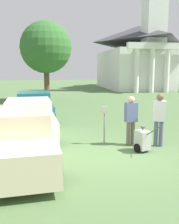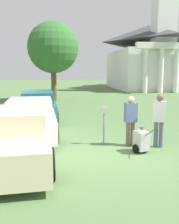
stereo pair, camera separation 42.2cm
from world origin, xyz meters
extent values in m
plane|color=#517042|center=(0.00, 0.00, 0.00)|extent=(120.00, 120.00, 0.00)
cube|color=beige|center=(-3.01, -0.05, 0.60)|extent=(2.13, 4.99, 0.78)
cube|color=beige|center=(-3.00, -0.25, 1.26)|extent=(1.70, 2.16, 0.55)
cylinder|color=black|center=(-2.27, 1.52, 0.37)|extent=(0.24, 0.76, 0.75)
cylinder|color=black|center=(-2.04, -1.49, 0.37)|extent=(0.24, 0.76, 0.75)
cube|color=silver|center=(-3.01, 3.00, 0.55)|extent=(2.26, 5.15, 0.74)
cube|color=silver|center=(-3.00, 2.80, 1.20)|extent=(1.81, 2.23, 0.55)
cylinder|color=black|center=(-4.05, 4.48, 0.33)|extent=(0.23, 0.68, 0.67)
cylinder|color=black|center=(-2.21, 4.62, 0.33)|extent=(0.23, 0.68, 0.67)
cylinder|color=black|center=(-3.82, 1.37, 0.33)|extent=(0.23, 0.68, 0.67)
cylinder|color=black|center=(-1.98, 1.51, 0.33)|extent=(0.23, 0.68, 0.67)
cube|color=#23666B|center=(-3.01, 6.32, 0.56)|extent=(2.15, 4.91, 0.77)
cube|color=#23666B|center=(-3.00, 6.13, 1.21)|extent=(1.73, 2.12, 0.53)
cylinder|color=black|center=(-4.00, 7.73, 0.33)|extent=(0.23, 0.66, 0.65)
cylinder|color=black|center=(-2.25, 7.87, 0.33)|extent=(0.23, 0.66, 0.65)
cylinder|color=black|center=(-3.78, 4.77, 0.33)|extent=(0.23, 0.66, 0.65)
cylinder|color=black|center=(-2.03, 4.91, 0.33)|extent=(0.23, 0.66, 0.65)
cylinder|color=slate|center=(-0.30, 1.26, 0.56)|extent=(0.05, 0.05, 1.12)
cube|color=gray|center=(-0.30, 1.26, 1.23)|extent=(0.18, 0.09, 0.22)
cylinder|color=#665B4C|center=(0.68, 1.06, 0.42)|extent=(0.14, 0.14, 0.84)
cylinder|color=#665B4C|center=(0.51, 1.03, 0.42)|extent=(0.14, 0.14, 0.84)
cube|color=#4C597F|center=(0.60, 1.05, 1.17)|extent=(0.45, 0.28, 0.66)
sphere|color=tan|center=(0.60, 1.05, 1.61)|extent=(0.23, 0.23, 0.23)
cylinder|color=#515670|center=(1.57, 0.71, 0.44)|extent=(0.14, 0.14, 0.88)
cylinder|color=#515670|center=(1.42, 0.78, 0.44)|extent=(0.14, 0.14, 0.88)
cube|color=silver|center=(1.50, 0.75, 1.23)|extent=(0.47, 0.37, 0.70)
sphere|color=brown|center=(1.50, 0.75, 1.70)|extent=(0.24, 0.24, 0.24)
cube|color=#B2B2AD|center=(0.74, 0.28, 0.38)|extent=(0.48, 0.53, 0.60)
cone|color=#59595B|center=(0.74, 0.28, 0.76)|extent=(0.18, 0.18, 0.16)
cylinder|color=#4C4C4C|center=(0.89, -0.16, 0.78)|extent=(0.21, 0.57, 0.43)
cylinder|color=black|center=(0.54, 0.22, 0.14)|extent=(0.14, 0.28, 0.28)
cylinder|color=black|center=(0.94, 0.35, 0.14)|extent=(0.14, 0.28, 0.28)
cube|color=white|center=(10.48, 27.92, 2.60)|extent=(9.24, 13.69, 5.21)
pyramid|color=#424247|center=(10.48, 27.92, 7.55)|extent=(9.43, 13.96, 2.34)
cylinder|color=white|center=(7.70, 20.48, 2.47)|extent=(0.56, 0.56, 4.95)
cylinder|color=white|center=(9.55, 20.48, 2.47)|extent=(0.56, 0.56, 4.95)
cylinder|color=white|center=(11.40, 20.48, 2.47)|extent=(0.56, 0.56, 4.95)
cube|color=white|center=(10.48, 20.48, 5.30)|extent=(7.86, 0.70, 0.70)
cube|color=white|center=(10.48, 22.58, 9.93)|extent=(2.40, 2.40, 9.44)
cylinder|color=brown|center=(-2.37, 13.87, 1.32)|extent=(0.44, 0.44, 2.64)
sphere|color=#33662D|center=(-2.37, 13.87, 4.40)|extent=(4.15, 4.15, 4.15)
camera|label=1|loc=(-2.17, -7.11, 2.61)|focal=40.00mm
camera|label=2|loc=(-1.75, -7.17, 2.61)|focal=40.00mm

